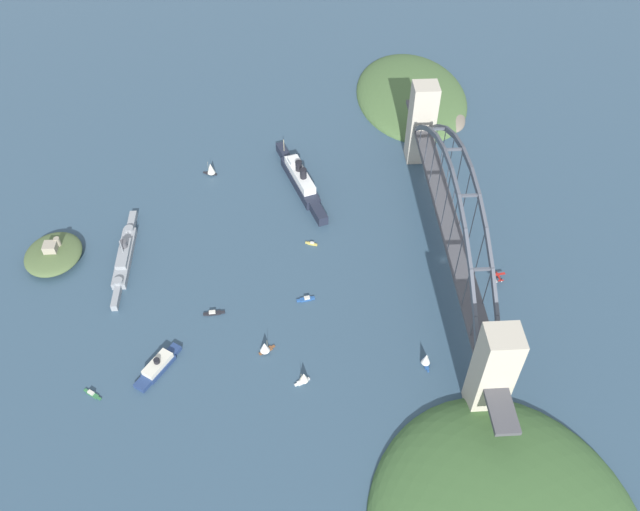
% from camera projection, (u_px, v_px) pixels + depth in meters
% --- Properties ---
extents(ground_plane, '(1400.00, 1400.00, 0.00)m').
position_uv_depth(ground_plane, '(443.00, 259.00, 409.84)').
color(ground_plane, '#334C60').
extents(harbor_arch_bridge, '(276.32, 17.77, 74.96)m').
position_uv_depth(harbor_arch_bridge, '(451.00, 223.00, 386.61)').
color(harbor_arch_bridge, '#BCB29E').
rests_on(harbor_arch_bridge, ground).
extents(headland_east_shore, '(135.26, 91.82, 23.47)m').
position_uv_depth(headland_east_shore, '(413.00, 97.00, 539.28)').
color(headland_east_shore, '#476638').
rests_on(headland_east_shore, ground).
extents(ocean_liner, '(87.96, 34.70, 19.90)m').
position_uv_depth(ocean_liner, '(300.00, 179.00, 455.82)').
color(ocean_liner, '#1E2333').
rests_on(ocean_liner, ground).
extents(naval_cruiser, '(83.83, 8.71, 17.22)m').
position_uv_depth(naval_cruiser, '(125.00, 256.00, 407.58)').
color(naval_cruiser, gray).
rests_on(naval_cruiser, ground).
extents(harbor_ferry_steamer, '(31.04, 23.79, 8.25)m').
position_uv_depth(harbor_ferry_steamer, '(158.00, 366.00, 350.74)').
color(harbor_ferry_steamer, navy).
rests_on(harbor_ferry_steamer, ground).
extents(fort_island_mid_harbor, '(39.95, 35.78, 13.50)m').
position_uv_depth(fort_island_mid_harbor, '(53.00, 254.00, 407.36)').
color(fort_island_mid_harbor, '#4C6038').
rests_on(fort_island_mid_harbor, ground).
extents(seaplane_taxiing_near_bridge, '(8.66, 9.43, 5.07)m').
position_uv_depth(seaplane_taxiing_near_bridge, '(498.00, 277.00, 396.45)').
color(seaplane_taxiing_near_bridge, '#B7B7B2').
rests_on(seaplane_taxiing_near_bridge, ground).
extents(small_boat_0, '(3.78, 7.90, 2.31)m').
position_uv_depth(small_boat_0, '(312.00, 244.00, 418.31)').
color(small_boat_0, gold).
rests_on(small_boat_0, ground).
extents(small_boat_1, '(7.77, 9.58, 8.98)m').
position_uv_depth(small_boat_1, '(265.00, 347.00, 357.51)').
color(small_boat_1, brown).
rests_on(small_boat_1, ground).
extents(small_boat_2, '(3.82, 11.25, 2.43)m').
position_uv_depth(small_boat_2, '(306.00, 299.00, 385.86)').
color(small_boat_2, '#234C8C').
rests_on(small_boat_2, ground).
extents(small_boat_3, '(7.23, 10.39, 11.17)m').
position_uv_depth(small_boat_3, '(211.00, 169.00, 465.12)').
color(small_boat_3, black).
rests_on(small_boat_3, ground).
extents(small_boat_4, '(3.27, 12.75, 2.48)m').
position_uv_depth(small_boat_4, '(213.00, 313.00, 378.38)').
color(small_boat_4, black).
rests_on(small_boat_4, ground).
extents(small_boat_5, '(6.71, 8.71, 8.66)m').
position_uv_depth(small_boat_5, '(304.00, 377.00, 343.94)').
color(small_boat_5, silver).
rests_on(small_boat_5, ground).
extents(small_boat_6, '(7.70, 10.46, 2.21)m').
position_uv_depth(small_boat_6, '(92.00, 394.00, 340.73)').
color(small_boat_6, '#2D6B3D').
rests_on(small_boat_6, ground).
extents(small_boat_7, '(9.18, 5.64, 10.07)m').
position_uv_depth(small_boat_7, '(426.00, 359.00, 351.32)').
color(small_boat_7, '#234C8C').
rests_on(small_boat_7, ground).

